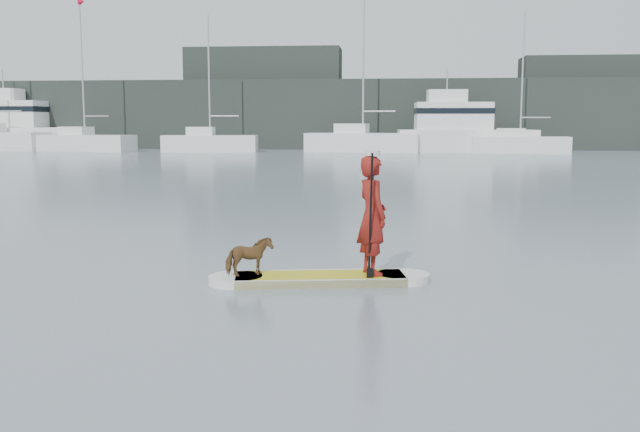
# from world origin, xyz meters

# --- Properties ---
(ground) EXTENTS (140.00, 140.00, 0.00)m
(ground) POSITION_xyz_m (0.00, 0.00, 0.00)
(ground) COLOR slate
(ground) RESTS_ON ground
(paddleboard) EXTENTS (3.27, 1.21, 0.12)m
(paddleboard) POSITION_xyz_m (0.58, -0.93, 0.06)
(paddleboard) COLOR gold
(paddleboard) RESTS_ON ground
(paddler) EXTENTS (0.66, 0.76, 1.76)m
(paddler) POSITION_xyz_m (1.34, -0.80, 1.00)
(paddler) COLOR maroon
(paddler) RESTS_ON paddleboard
(white_cap) EXTENTS (0.22, 0.22, 0.07)m
(white_cap) POSITION_xyz_m (1.34, -0.80, 1.92)
(white_cap) COLOR silver
(white_cap) RESTS_ON paddler
(dog) EXTENTS (0.74, 0.61, 0.57)m
(dog) POSITION_xyz_m (-0.46, -1.10, 0.41)
(dog) COLOR brown
(dog) RESTS_ON paddleboard
(paddle) EXTENTS (0.10, 0.30, 2.00)m
(paddle) POSITION_xyz_m (1.32, -1.08, 0.80)
(paddle) COLOR black
(paddle) RESTS_ON ground
(sailboat_b) EXTENTS (8.44, 4.02, 12.05)m
(sailboat_b) POSITION_xyz_m (-23.11, 44.54, 0.84)
(sailboat_b) COLOR white
(sailboat_b) RESTS_ON ground
(sailboat_c) EXTENTS (7.54, 3.10, 10.56)m
(sailboat_c) POSITION_xyz_m (-12.65, 44.09, 0.78)
(sailboat_c) COLOR white
(sailboat_c) RESTS_ON ground
(sailboat_d) EXTENTS (9.24, 4.00, 13.17)m
(sailboat_d) POSITION_xyz_m (-0.67, 45.29, 0.94)
(sailboat_d) COLOR white
(sailboat_d) RESTS_ON ground
(sailboat_e) EXTENTS (7.32, 2.74, 10.44)m
(sailboat_e) POSITION_xyz_m (11.33, 44.36, 0.75)
(sailboat_e) COLOR white
(sailboat_e) RESTS_ON ground
(motor_yacht_a) EXTENTS (10.88, 3.91, 6.43)m
(motor_yacht_a) POSITION_xyz_m (7.06, 46.11, 1.81)
(motor_yacht_a) COLOR white
(motor_yacht_a) RESTS_ON ground
(motor_yacht_b) EXTENTS (10.56, 3.76, 6.93)m
(motor_yacht_b) POSITION_xyz_m (-31.02, 48.71, 1.95)
(motor_yacht_b) COLOR white
(motor_yacht_b) RESTS_ON ground
(shore_mass) EXTENTS (90.00, 6.00, 6.00)m
(shore_mass) POSITION_xyz_m (0.00, 53.00, 3.00)
(shore_mass) COLOR black
(shore_mass) RESTS_ON ground
(shore_building_west) EXTENTS (14.00, 4.00, 9.00)m
(shore_building_west) POSITION_xyz_m (-10.00, 54.00, 4.50)
(shore_building_west) COLOR black
(shore_building_west) RESTS_ON ground
(shore_building_east) EXTENTS (10.00, 4.00, 8.00)m
(shore_building_east) POSITION_xyz_m (18.00, 54.00, 4.00)
(shore_building_east) COLOR black
(shore_building_east) RESTS_ON ground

